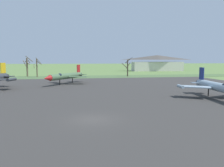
% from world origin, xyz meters
% --- Properties ---
extents(ground_plane, '(600.00, 600.00, 0.00)m').
position_xyz_m(ground_plane, '(0.00, 0.00, 0.00)').
color(ground_plane, '#607F42').
extents(asphalt_apron, '(78.68, 59.67, 0.05)m').
position_xyz_m(asphalt_apron, '(0.00, 17.90, 0.03)').
color(asphalt_apron, '#383533').
rests_on(asphalt_apron, ground).
extents(grass_verge_strip, '(138.68, 12.00, 0.06)m').
position_xyz_m(grass_verge_strip, '(0.00, 53.73, 0.03)').
color(grass_verge_strip, '#4D693C').
rests_on(grass_verge_strip, ground).
extents(jet_fighter_front_left, '(10.43, 13.68, 4.49)m').
position_xyz_m(jet_fighter_front_left, '(18.91, 8.01, 1.86)').
color(jet_fighter_front_left, '#8EA3B2').
rests_on(jet_fighter_front_left, ground).
extents(jet_fighter_rear_center, '(9.84, 12.73, 4.48)m').
position_xyz_m(jet_fighter_rear_center, '(-3.75, 32.21, 1.94)').
color(jet_fighter_rear_center, '#4C6B47').
rests_on(jet_fighter_rear_center, ground).
extents(bare_tree_left_of_center, '(3.32, 2.58, 7.07)m').
position_xyz_m(bare_tree_left_of_center, '(-17.34, 58.69, 3.57)').
color(bare_tree_left_of_center, brown).
rests_on(bare_tree_left_of_center, ground).
extents(bare_tree_center, '(2.76, 2.42, 6.45)m').
position_xyz_m(bare_tree_center, '(-13.60, 55.26, 3.34)').
color(bare_tree_center, brown).
rests_on(bare_tree_center, ground).
extents(bare_tree_right_of_center, '(3.78, 3.77, 6.57)m').
position_xyz_m(bare_tree_right_of_center, '(16.39, 53.45, 3.27)').
color(bare_tree_right_of_center, '#42382D').
rests_on(bare_tree_right_of_center, ground).
extents(visitor_building, '(26.88, 11.45, 8.05)m').
position_xyz_m(visitor_building, '(40.52, 88.45, 3.93)').
color(visitor_building, beige).
rests_on(visitor_building, ground).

